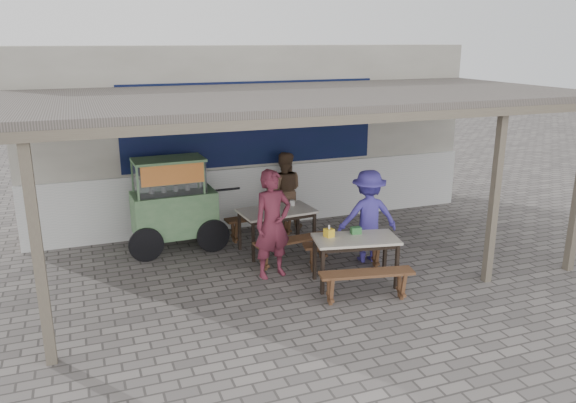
# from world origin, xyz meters

# --- Properties ---
(ground) EXTENTS (60.00, 60.00, 0.00)m
(ground) POSITION_xyz_m (0.00, 0.00, 0.00)
(ground) COLOR slate
(ground) RESTS_ON ground
(back_wall) EXTENTS (9.00, 1.28, 3.50)m
(back_wall) POSITION_xyz_m (-0.00, 3.58, 1.72)
(back_wall) COLOR beige
(back_wall) RESTS_ON ground
(warung_roof) EXTENTS (9.00, 4.21, 2.81)m
(warung_roof) POSITION_xyz_m (0.02, 0.90, 2.71)
(warung_roof) COLOR #5C554F
(warung_roof) RESTS_ON ground
(table_left) EXTENTS (1.34, 0.87, 0.75)m
(table_left) POSITION_xyz_m (-0.25, 1.48, 0.67)
(table_left) COLOR beige
(table_left) RESTS_ON ground
(bench_left_street) EXTENTS (1.39, 0.40, 0.45)m
(bench_left_street) POSITION_xyz_m (-0.19, 0.79, 0.33)
(bench_left_street) COLOR brown
(bench_left_street) RESTS_ON ground
(bench_left_wall) EXTENTS (1.39, 0.40, 0.45)m
(bench_left_wall) POSITION_xyz_m (-0.31, 2.18, 0.33)
(bench_left_wall) COLOR brown
(bench_left_wall) RESTS_ON ground
(table_right) EXTENTS (1.36, 0.89, 0.75)m
(table_right) POSITION_xyz_m (0.39, -0.28, 0.67)
(table_right) COLOR beige
(table_right) RESTS_ON ground
(bench_right_street) EXTENTS (1.38, 0.54, 0.45)m
(bench_right_street) POSITION_xyz_m (0.27, -0.86, 0.33)
(bench_right_street) COLOR brown
(bench_right_street) RESTS_ON ground
(bench_right_wall) EXTENTS (1.38, 0.54, 0.45)m
(bench_right_wall) POSITION_xyz_m (0.50, 0.30, 0.33)
(bench_right_wall) COLOR brown
(bench_right_wall) RESTS_ON ground
(vendor_cart) EXTENTS (2.07, 0.85, 1.65)m
(vendor_cart) POSITION_xyz_m (-1.93, 2.18, 0.90)
(vendor_cart) COLOR #6E9865
(vendor_cart) RESTS_ON ground
(patron_street_side) EXTENTS (0.69, 0.52, 1.72)m
(patron_street_side) POSITION_xyz_m (-0.68, 0.47, 0.86)
(patron_street_side) COLOR maroon
(patron_street_side) RESTS_ON ground
(patron_wall_side) EXTENTS (0.89, 0.79, 1.53)m
(patron_wall_side) POSITION_xyz_m (0.29, 2.59, 0.77)
(patron_wall_side) COLOR brown
(patron_wall_side) RESTS_ON ground
(patron_right_table) EXTENTS (1.10, 0.76, 1.56)m
(patron_right_table) POSITION_xyz_m (1.03, 0.53, 0.78)
(patron_right_table) COLOR #463BA9
(patron_right_table) RESTS_ON ground
(tissue_box) EXTENTS (0.15, 0.15, 0.12)m
(tissue_box) POSITION_xyz_m (0.03, -0.09, 0.81)
(tissue_box) COLOR yellow
(tissue_box) RESTS_ON table_right
(donation_box) EXTENTS (0.17, 0.12, 0.10)m
(donation_box) POSITION_xyz_m (0.47, -0.11, 0.80)
(donation_box) COLOR #34753A
(donation_box) RESTS_ON table_right
(condiment_jar) EXTENTS (0.09, 0.09, 0.10)m
(condiment_jar) POSITION_xyz_m (0.10, 1.65, 0.80)
(condiment_jar) COLOR beige
(condiment_jar) RESTS_ON table_left
(condiment_bowl) EXTENTS (0.21, 0.21, 0.04)m
(condiment_bowl) POSITION_xyz_m (-0.37, 1.59, 0.77)
(condiment_bowl) COLOR silver
(condiment_bowl) RESTS_ON table_left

